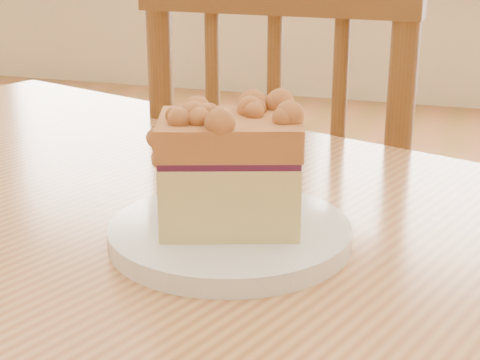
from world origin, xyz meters
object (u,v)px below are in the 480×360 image
Objects in this scene: cafe_chair_main at (299,245)px; cake_slice at (229,165)px; cafe_table_main at (100,311)px; plate at (230,234)px.

cake_slice is (0.06, -0.57, 0.33)m from cafe_chair_main.
cafe_chair_main is at bearing 101.94° from cafe_table_main.
cafe_table_main is 0.21m from cake_slice.
cafe_chair_main is at bearing 96.53° from plate.
plate is 1.51× the size of cake_slice.
cake_slice is at bearing 99.19° from cafe_chair_main.
cake_slice is (0.14, 0.01, 0.17)m from cafe_table_main.
cafe_chair_main is at bearing 77.89° from cake_slice.
cafe_table_main is 10.10× the size of cake_slice.
cafe_table_main is 6.69× the size of plate.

